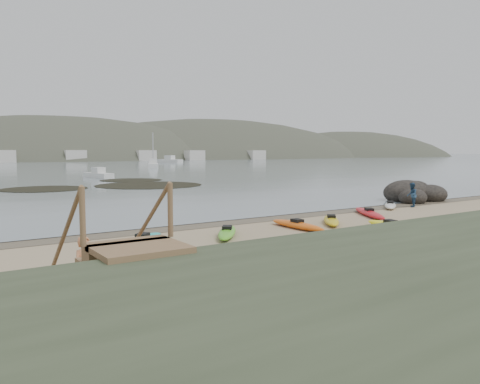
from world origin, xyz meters
TOP-DOWN VIEW (x-y plane):
  - ground at (0.00, 0.00)m, footprint 600.00×600.00m
  - wet_sand at (0.00, -0.30)m, footprint 60.00×60.00m
  - stairs at (-11.00, -11.62)m, footprint 1.50×2.70m
  - kayaks at (1.18, -4.11)m, footprint 21.10×9.38m
  - person_west at (-10.79, -9.24)m, footprint 0.65×0.49m
  - person_east at (12.58, -1.59)m, footprint 0.99×0.94m
  - rock_cluster at (16.30, 0.91)m, footprint 5.40×3.99m
  - kelp_mats at (3.45, 28.59)m, footprint 20.21×18.71m
  - moored_boats at (11.28, 89.12)m, footprint 88.49×77.48m
  - far_hills at (39.38, 193.97)m, footprint 550.00×135.00m
  - far_town at (6.00, 145.00)m, footprint 199.00×5.00m

SIDE VIEW (x-z plane):
  - far_hills at x=39.38m, z-range -55.93..24.07m
  - ground at x=0.00m, z-range 0.00..0.00m
  - wet_sand at x=0.00m, z-range 0.00..0.00m
  - kelp_mats at x=3.45m, z-range 0.01..0.05m
  - kayaks at x=1.18m, z-range 0.00..0.34m
  - rock_cluster at x=16.30m, z-range -0.69..1.19m
  - moored_boats at x=11.28m, z-range -0.07..1.18m
  - person_east at x=12.58m, z-range 0.00..1.62m
  - person_west at x=-10.79m, z-range 0.00..1.62m
  - stairs at x=-11.00m, z-range 0.00..2.10m
  - far_town at x=6.00m, z-range 0.00..4.00m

